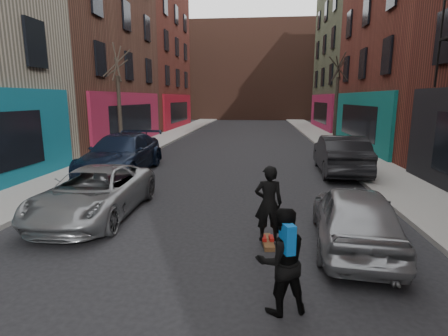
% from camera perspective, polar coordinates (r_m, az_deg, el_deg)
% --- Properties ---
extents(sidewalk_left, '(2.50, 84.00, 0.13)m').
position_cam_1_polar(sidewalk_left, '(31.09, -8.12, 5.56)').
color(sidewalk_left, gray).
rests_on(sidewalk_left, ground).
extents(sidewalk_right, '(2.50, 84.00, 0.13)m').
position_cam_1_polar(sidewalk_right, '(30.62, 15.34, 5.18)').
color(sidewalk_right, gray).
rests_on(sidewalk_right, ground).
extents(building_far, '(40.00, 10.00, 14.00)m').
position_cam_1_polar(building_far, '(56.18, 4.72, 15.26)').
color(building_far, '#47281E').
rests_on(building_far, ground).
extents(tree_left_far, '(2.00, 2.00, 6.50)m').
position_cam_1_polar(tree_left_far, '(19.49, -16.83, 11.57)').
color(tree_left_far, black).
rests_on(tree_left_far, sidewalk_left).
extents(tree_right_far, '(2.00, 2.00, 6.80)m').
position_cam_1_polar(tree_right_far, '(24.56, 17.96, 11.71)').
color(tree_right_far, black).
rests_on(tree_right_far, sidewalk_right).
extents(parked_left_far, '(2.24, 4.73, 1.31)m').
position_cam_1_polar(parked_left_far, '(10.04, -20.33, -3.76)').
color(parked_left_far, gray).
rests_on(parked_left_far, ground).
extents(parked_left_end, '(2.33, 5.70, 1.65)m').
position_cam_1_polar(parked_left_end, '(15.39, -16.36, 2.22)').
color(parked_left_end, black).
rests_on(parked_left_end, ground).
extents(parked_right_far, '(2.05, 4.15, 1.36)m').
position_cam_1_polar(parked_right_far, '(8.01, 20.51, -7.36)').
color(parked_right_far, gray).
rests_on(parked_right_far, ground).
extents(parked_right_end, '(1.93, 4.99, 1.62)m').
position_cam_1_polar(parked_right_end, '(15.54, 18.44, 2.12)').
color(parked_right_end, black).
rests_on(parked_right_end, ground).
extents(skateboard, '(0.30, 0.82, 0.10)m').
position_cam_1_polar(skateboard, '(7.88, 7.12, -11.91)').
color(skateboard, brown).
rests_on(skateboard, ground).
extents(skateboarder, '(0.64, 0.46, 1.66)m').
position_cam_1_polar(skateboarder, '(7.57, 7.29, -5.77)').
color(skateboarder, black).
rests_on(skateboarder, skateboard).
extents(pedestrian, '(0.94, 0.83, 1.62)m').
position_cam_1_polar(pedestrian, '(5.35, 9.38, -14.64)').
color(pedestrian, black).
rests_on(pedestrian, ground).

